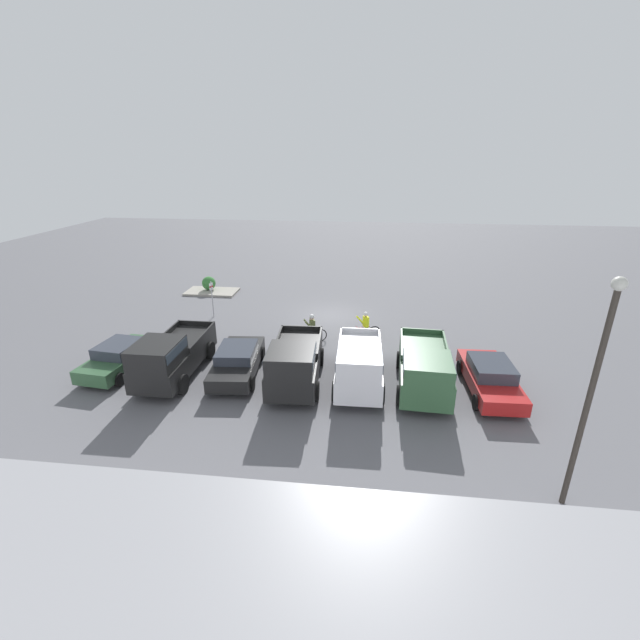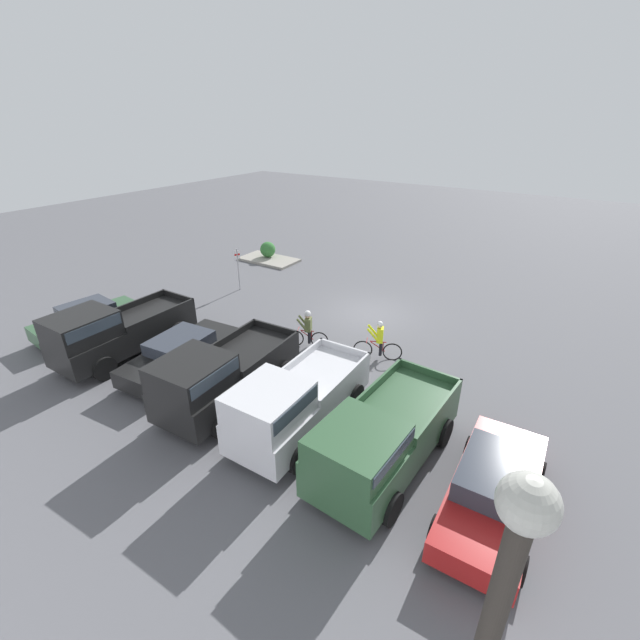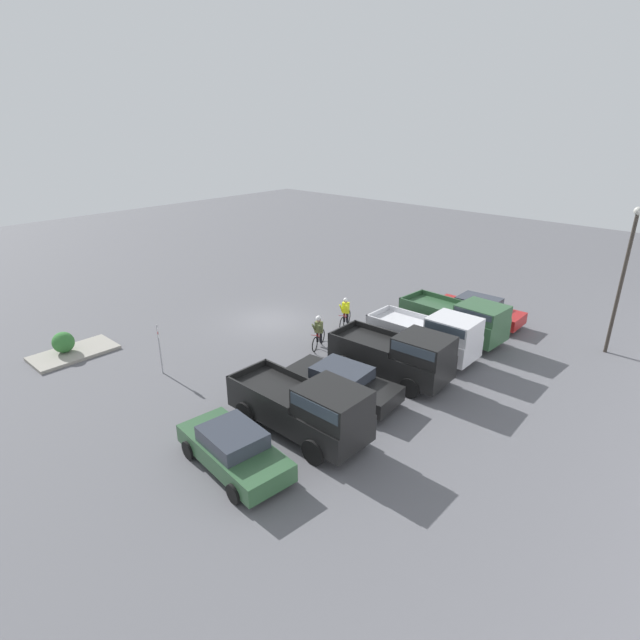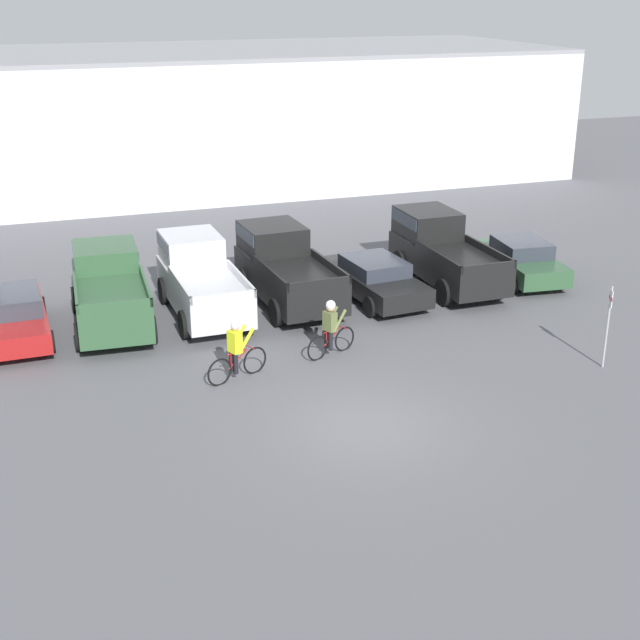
% 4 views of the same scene
% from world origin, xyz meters
% --- Properties ---
extents(ground_plane, '(80.00, 80.00, 0.00)m').
position_xyz_m(ground_plane, '(0.00, 0.00, 0.00)').
color(ground_plane, '#56565B').
extents(sedan_0, '(2.07, 4.78, 1.40)m').
position_xyz_m(sedan_0, '(-7.61, 8.49, 0.70)').
color(sedan_0, maroon).
rests_on(sedan_0, ground_plane).
extents(pickup_truck_0, '(2.48, 5.35, 2.11)m').
position_xyz_m(pickup_truck_0, '(-4.79, 8.78, 1.11)').
color(pickup_truck_0, '#2D5133').
rests_on(pickup_truck_0, ground_plane).
extents(pickup_truck_1, '(2.21, 5.19, 2.23)m').
position_xyz_m(pickup_truck_1, '(-2.02, 8.86, 1.16)').
color(pickup_truck_1, silver).
rests_on(pickup_truck_1, ground_plane).
extents(pickup_truck_2, '(2.46, 5.31, 2.26)m').
position_xyz_m(pickup_truck_2, '(0.77, 9.00, 1.17)').
color(pickup_truck_2, black).
rests_on(pickup_truck_2, ground_plane).
extents(sedan_1, '(2.32, 4.82, 1.35)m').
position_xyz_m(sedan_1, '(3.59, 8.22, 0.70)').
color(sedan_1, black).
rests_on(sedan_1, ground_plane).
extents(pickup_truck_3, '(2.20, 5.45, 2.29)m').
position_xyz_m(pickup_truck_3, '(6.39, 9.04, 1.19)').
color(pickup_truck_3, black).
rests_on(pickup_truck_3, ground_plane).
extents(sedan_2, '(2.28, 4.44, 1.39)m').
position_xyz_m(sedan_2, '(9.19, 8.46, 0.70)').
color(sedan_2, '#2D5133').
rests_on(sedan_2, ground_plane).
extents(cyclist_0, '(1.63, 0.72, 1.64)m').
position_xyz_m(cyclist_0, '(0.65, 4.25, 0.84)').
color(cyclist_0, black).
rests_on(cyclist_0, ground_plane).
extents(cyclist_1, '(1.77, 0.78, 1.65)m').
position_xyz_m(cyclist_1, '(-2.20, 3.57, 0.80)').
color(cyclist_1, black).
rests_on(cyclist_1, ground_plane).
extents(fire_lane_sign, '(0.14, 0.29, 2.29)m').
position_xyz_m(fire_lane_sign, '(7.32, 1.07, 1.39)').
color(fire_lane_sign, '#9E9EA3').
rests_on(fire_lane_sign, ground_plane).
extents(lamppost, '(0.36, 0.36, 6.89)m').
position_xyz_m(lamppost, '(-8.20, 14.81, 4.03)').
color(lamppost, '#2D2823').
rests_on(lamppost, ground_plane).
extents(curb_island, '(3.71, 2.06, 0.15)m').
position_xyz_m(curb_island, '(9.17, -3.71, 0.07)').
color(curb_island, gray).
rests_on(curb_island, ground_plane).
extents(shrub, '(0.99, 0.99, 0.99)m').
position_xyz_m(shrub, '(9.44, -3.96, 0.65)').
color(shrub, '#337033').
rests_on(shrub, curb_island).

